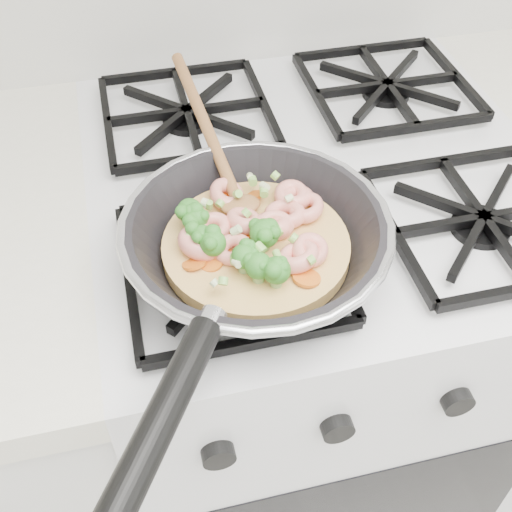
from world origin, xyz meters
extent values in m
cube|color=white|center=(0.00, 1.70, 0.45)|extent=(0.60, 0.60, 0.90)
cube|color=black|center=(0.00, 1.70, 0.91)|extent=(0.56, 0.56, 0.02)
torus|color=silver|center=(-0.12, 1.54, 0.97)|extent=(0.28, 0.28, 0.01)
cylinder|color=black|center=(-0.25, 1.35, 0.97)|extent=(0.12, 0.17, 0.03)
cylinder|color=#E2B462|center=(-0.12, 1.54, 0.94)|extent=(0.20, 0.20, 0.02)
ellipsoid|color=#936035|center=(-0.13, 1.59, 0.96)|extent=(0.04, 0.05, 0.01)
cylinder|color=#936035|center=(-0.14, 1.72, 0.99)|extent=(0.04, 0.23, 0.06)
torus|color=#F0A18E|center=(-0.09, 1.50, 0.96)|extent=(0.06, 0.07, 0.03)
torus|color=#F0A18E|center=(-0.07, 1.59, 0.96)|extent=(0.06, 0.06, 0.02)
torus|color=#F0A18E|center=(-0.15, 1.53, 0.96)|extent=(0.05, 0.05, 0.02)
torus|color=#F0A18E|center=(-0.07, 1.59, 0.96)|extent=(0.05, 0.05, 0.02)
torus|color=#F0A18E|center=(-0.08, 1.51, 0.96)|extent=(0.06, 0.06, 0.03)
torus|color=#F0A18E|center=(-0.10, 1.55, 0.96)|extent=(0.06, 0.06, 0.03)
torus|color=#F0A18E|center=(-0.13, 1.57, 0.96)|extent=(0.06, 0.06, 0.03)
torus|color=#F0A18E|center=(-0.09, 1.57, 0.96)|extent=(0.06, 0.06, 0.02)
torus|color=#F0A18E|center=(-0.17, 1.56, 0.96)|extent=(0.06, 0.06, 0.02)
torus|color=#F0A18E|center=(-0.10, 1.55, 0.96)|extent=(0.05, 0.05, 0.03)
torus|color=#F0A18E|center=(-0.18, 1.54, 0.96)|extent=(0.07, 0.07, 0.03)
torus|color=#F0A18E|center=(-0.14, 1.61, 0.96)|extent=(0.05, 0.05, 0.03)
torus|color=#F0A18E|center=(-0.06, 1.57, 0.96)|extent=(0.06, 0.06, 0.02)
ellipsoid|color=#3A882C|center=(-0.14, 1.51, 0.97)|extent=(0.03, 0.03, 0.03)
ellipsoid|color=#3A882C|center=(-0.18, 1.54, 0.97)|extent=(0.03, 0.03, 0.02)
ellipsoid|color=#3A882C|center=(-0.19, 1.58, 0.97)|extent=(0.04, 0.04, 0.03)
ellipsoid|color=#3A882C|center=(-0.12, 1.53, 0.97)|extent=(0.04, 0.04, 0.03)
ellipsoid|color=#3A882C|center=(-0.13, 1.49, 0.97)|extent=(0.04, 0.04, 0.03)
ellipsoid|color=#3A882C|center=(-0.18, 1.57, 0.97)|extent=(0.03, 0.03, 0.03)
ellipsoid|color=#3A882C|center=(-0.17, 1.53, 0.97)|extent=(0.04, 0.04, 0.03)
ellipsoid|color=#3A882C|center=(-0.12, 1.48, 0.97)|extent=(0.04, 0.04, 0.03)
cylinder|color=orange|center=(-0.13, 1.60, 0.95)|extent=(0.03, 0.03, 0.01)
cylinder|color=orange|center=(-0.11, 1.61, 0.95)|extent=(0.03, 0.03, 0.01)
cylinder|color=orange|center=(-0.14, 1.62, 0.95)|extent=(0.03, 0.03, 0.00)
cylinder|color=orange|center=(-0.19, 1.52, 0.95)|extent=(0.03, 0.03, 0.01)
cylinder|color=orange|center=(-0.14, 1.55, 0.95)|extent=(0.03, 0.03, 0.01)
cylinder|color=orange|center=(-0.18, 1.59, 0.95)|extent=(0.03, 0.03, 0.01)
cylinder|color=orange|center=(-0.18, 1.58, 0.95)|extent=(0.03, 0.03, 0.01)
cylinder|color=orange|center=(-0.18, 1.52, 0.95)|extent=(0.03, 0.03, 0.01)
cylinder|color=orange|center=(-0.16, 1.53, 0.95)|extent=(0.03, 0.03, 0.01)
cylinder|color=orange|center=(-0.12, 1.55, 0.95)|extent=(0.03, 0.03, 0.01)
cylinder|color=orange|center=(-0.09, 1.48, 0.95)|extent=(0.03, 0.03, 0.01)
cylinder|color=beige|center=(-0.11, 1.62, 0.97)|extent=(0.01, 0.01, 0.01)
cylinder|color=beige|center=(-0.15, 1.54, 0.98)|extent=(0.01, 0.01, 0.01)
cylinder|color=#86C54E|center=(-0.15, 1.51, 0.97)|extent=(0.01, 0.01, 0.01)
cylinder|color=#86C54E|center=(-0.13, 1.51, 0.98)|extent=(0.01, 0.01, 0.01)
cylinder|color=beige|center=(-0.18, 1.48, 0.97)|extent=(0.01, 0.01, 0.01)
cylinder|color=beige|center=(-0.11, 1.49, 0.97)|extent=(0.01, 0.01, 0.01)
cylinder|color=beige|center=(-0.15, 1.50, 0.97)|extent=(0.01, 0.01, 0.01)
cylinder|color=#86C54E|center=(-0.13, 1.56, 0.97)|extent=(0.01, 0.01, 0.01)
cylinder|color=beige|center=(-0.08, 1.57, 0.98)|extent=(0.01, 0.01, 0.01)
cylinder|color=#86C54E|center=(-0.11, 1.62, 0.97)|extent=(0.01, 0.01, 0.01)
cylinder|color=#86C54E|center=(-0.11, 1.50, 0.97)|extent=(0.01, 0.01, 0.01)
cylinder|color=#86C54E|center=(-0.20, 1.55, 0.97)|extent=(0.01, 0.01, 0.01)
cylinder|color=#86C54E|center=(-0.16, 1.59, 0.97)|extent=(0.01, 0.01, 0.01)
cylinder|color=#86C54E|center=(-0.15, 1.59, 0.97)|extent=(0.01, 0.01, 0.01)
cylinder|color=#86C54E|center=(-0.10, 1.53, 0.97)|extent=(0.01, 0.01, 0.01)
cylinder|color=beige|center=(-0.10, 1.60, 0.97)|extent=(0.01, 0.01, 0.01)
cylinder|color=#86C54E|center=(-0.08, 1.49, 0.97)|extent=(0.01, 0.01, 0.01)
cylinder|color=#86C54E|center=(-0.17, 1.48, 0.97)|extent=(0.01, 0.01, 0.01)
cylinder|color=#86C54E|center=(-0.09, 1.52, 0.97)|extent=(0.01, 0.01, 0.01)
cylinder|color=#86C54E|center=(-0.10, 1.60, 0.97)|extent=(0.01, 0.01, 0.01)
cylinder|color=#86C54E|center=(-0.08, 1.61, 0.98)|extent=(0.01, 0.01, 0.01)
cylinder|color=beige|center=(-0.17, 1.59, 0.97)|extent=(0.01, 0.01, 0.01)
cylinder|color=#86C54E|center=(-0.13, 1.60, 0.97)|extent=(0.01, 0.01, 0.01)
camera|label=1|loc=(-0.24, 1.08, 1.42)|focal=44.94mm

